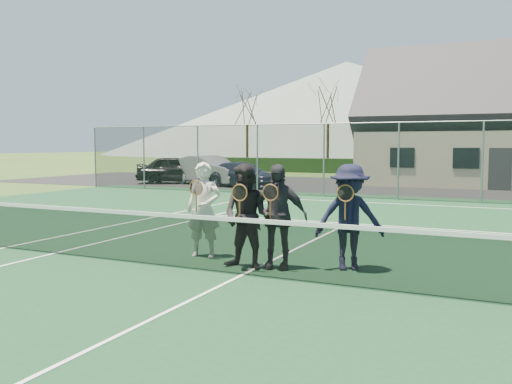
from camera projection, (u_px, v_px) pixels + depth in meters
ground at (422, 188)px, 26.86m from camera, size 220.00×220.00×0.00m
court_surface at (242, 276)px, 8.81m from camera, size 30.00×30.00×0.02m
tarmac_carpark at (344, 185)px, 28.55m from camera, size 40.00×12.00×0.01m
hedge_row at (447, 168)px, 37.64m from camera, size 40.00×1.20×1.10m
hill_west at (346, 109)px, 104.30m from camera, size 110.00×110.00×18.00m
car_a at (178, 170)px, 29.95m from camera, size 4.84×3.50×1.53m
car_b at (209, 170)px, 28.91m from camera, size 5.02×2.99×1.56m
car_c at (244, 175)px, 27.27m from camera, size 4.64×2.81×1.26m
court_markings at (242, 275)px, 8.81m from camera, size 11.03×23.83×0.01m
tennis_net at (242, 244)px, 8.76m from camera, size 11.68×0.08×1.10m
perimeter_fence at (398, 161)px, 20.86m from camera, size 30.07×0.07×3.02m
tree_a at (247, 101)px, 44.84m from camera, size 3.20×3.20×7.77m
tree_b at (328, 97)px, 41.88m from camera, size 3.20×3.20×7.77m
tree_c at (482, 92)px, 37.24m from camera, size 3.20×3.20×7.77m
player_a at (204, 209)px, 10.24m from camera, size 0.74×0.57×1.80m
player_b at (247, 216)px, 9.24m from camera, size 0.90×0.72×1.80m
player_c at (277, 216)px, 9.27m from camera, size 1.13×0.68×1.80m
player_d at (349, 217)px, 9.15m from camera, size 1.34×1.09×1.80m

